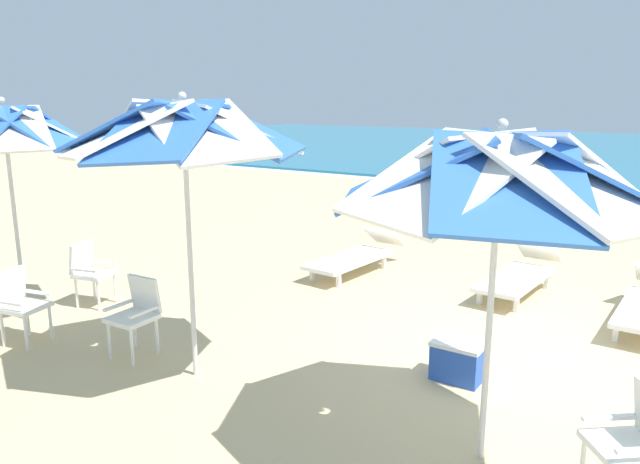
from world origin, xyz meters
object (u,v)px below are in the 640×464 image
object	(u,v)px
plastic_chair_1	(136,311)
plastic_chair_4	(20,301)
beach_umbrella_2	(5,130)
sun_lounger_2	(357,255)
sun_lounger_1	(520,274)
beach_umbrella_1	(184,131)
cooler_box	(458,361)
plastic_chair_2	(90,270)
beach_umbrella_0	(499,174)
plastic_chair_0	(635,440)

from	to	relation	value
plastic_chair_1	plastic_chair_4	bearing A→B (deg)	-159.10
beach_umbrella_2	sun_lounger_2	distance (m)	5.30
plastic_chair_1	sun_lounger_1	world-z (taller)	plastic_chair_1
beach_umbrella_1	sun_lounger_2	world-z (taller)	beach_umbrella_1
beach_umbrella_2	plastic_chair_4	size ratio (longest dim) A/B	3.22
beach_umbrella_1	plastic_chair_1	xyz separation A→B (m)	(-0.89, 0.01, -1.96)
beach_umbrella_1	plastic_chair_1	size ratio (longest dim) A/B	3.26
beach_umbrella_1	cooler_box	bearing A→B (deg)	31.39
plastic_chair_2	plastic_chair_4	world-z (taller)	same
beach_umbrella_2	plastic_chair_2	xyz separation A→B (m)	(0.24, 0.82, -1.90)
plastic_chair_1	plastic_chair_4	xyz separation A→B (m)	(-1.38, -0.53, 0.00)
beach_umbrella_0	beach_umbrella_2	world-z (taller)	beach_umbrella_2
beach_umbrella_1	plastic_chair_1	world-z (taller)	beach_umbrella_1
plastic_chair_2	beach_umbrella_0	bearing A→B (deg)	-5.28
plastic_chair_1	sun_lounger_1	size ratio (longest dim) A/B	0.40
plastic_chair_1	plastic_chair_4	world-z (taller)	same
sun_lounger_2	sun_lounger_1	bearing A→B (deg)	9.06
plastic_chair_1	cooler_box	bearing A→B (deg)	23.44
plastic_chair_0	beach_umbrella_2	size ratio (longest dim) A/B	0.31
plastic_chair_4	cooler_box	distance (m)	4.91
plastic_chair_1	sun_lounger_1	bearing A→B (deg)	57.29
plastic_chair_4	sun_lounger_2	xyz separation A→B (m)	(1.76, 4.63, -0.22)
plastic_chair_0	cooler_box	world-z (taller)	plastic_chair_0
beach_umbrella_0	beach_umbrella_1	xyz separation A→B (m)	(-2.90, -0.22, 0.23)
plastic_chair_0	sun_lounger_2	world-z (taller)	plastic_chair_0
plastic_chair_1	beach_umbrella_0	bearing A→B (deg)	3.09
plastic_chair_0	beach_umbrella_2	xyz separation A→B (m)	(-6.88, -0.32, 1.90)
cooler_box	plastic_chair_2	bearing A→B (deg)	-172.66
plastic_chair_0	beach_umbrella_1	distance (m)	4.40
cooler_box	beach_umbrella_2	bearing A→B (deg)	-164.37
plastic_chair_0	beach_umbrella_0	bearing A→B (deg)	-178.83
plastic_chair_0	beach_umbrella_1	xyz separation A→B (m)	(-3.93, -0.24, 1.96)
plastic_chair_2	sun_lounger_1	world-z (taller)	plastic_chair_2
plastic_chair_0	plastic_chair_1	distance (m)	4.82
sun_lounger_2	plastic_chair_0	bearing A→B (deg)	-41.21
plastic_chair_1	cooler_box	distance (m)	3.44
plastic_chair_2	beach_umbrella_2	bearing A→B (deg)	-106.10
beach_umbrella_0	plastic_chair_0	distance (m)	2.02
beach_umbrella_0	plastic_chair_0	xyz separation A→B (m)	(1.03, 0.02, -1.74)
beach_umbrella_0	beach_umbrella_1	distance (m)	2.92
sun_lounger_1	plastic_chair_2	bearing A→B (deg)	-141.31
plastic_chair_4	sun_lounger_2	world-z (taller)	plastic_chair_4
beach_umbrella_0	plastic_chair_1	bearing A→B (deg)	-176.91
beach_umbrella_2	sun_lounger_2	xyz separation A→B (m)	(2.45, 4.20, -2.11)
plastic_chair_1	sun_lounger_2	world-z (taller)	plastic_chair_1
sun_lounger_2	plastic_chair_2	bearing A→B (deg)	-123.21
beach_umbrella_2	sun_lounger_2	world-z (taller)	beach_umbrella_2
beach_umbrella_0	beach_umbrella_2	size ratio (longest dim) A/B	0.94
plastic_chair_1	sun_lounger_2	distance (m)	4.13
plastic_chair_1	plastic_chair_2	bearing A→B (deg)	158.45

